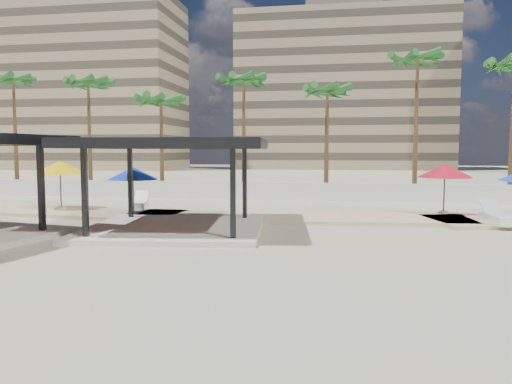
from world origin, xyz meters
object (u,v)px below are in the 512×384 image
umbrella_c (445,171)px  lounger_a (140,204)px  lounger_b (498,218)px  pavilion_central (174,177)px

umbrella_c → lounger_a: umbrella_c is taller
umbrella_c → lounger_b: umbrella_c is taller
pavilion_central → umbrella_c: (11.81, 6.60, 0.05)m
pavilion_central → lounger_a: pavilion_central is taller
umbrella_c → lounger_a: size_ratio=1.17×
pavilion_central → lounger_b: 13.98m
umbrella_c → pavilion_central: bearing=-150.8°
pavilion_central → lounger_b: (13.43, 3.40, -1.84)m
lounger_b → pavilion_central: bearing=97.3°
lounger_a → pavilion_central: bearing=-160.7°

